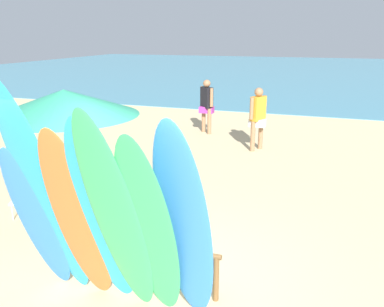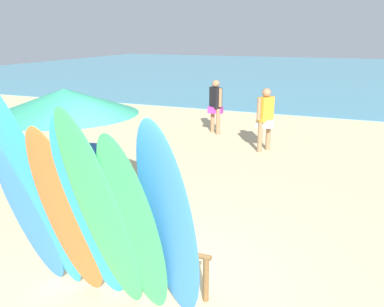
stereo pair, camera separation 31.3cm
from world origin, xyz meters
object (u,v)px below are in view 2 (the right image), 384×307
at_px(surfboard_blue_6, 170,230).
at_px(beach_umbrella, 65,102).
at_px(beachgoer_near_rack, 265,115).
at_px(beachgoer_midbeach, 216,103).
at_px(beach_chair_blue, 90,159).
at_px(beach_chair_red, 33,185).
at_px(surfboard_green_4, 105,223).
at_px(surfboard_orange_2, 69,220).
at_px(surfboard_blue_0, 31,219).
at_px(surfboard_green_5, 136,236).
at_px(surfboard_rack, 127,249).
at_px(surfboard_teal_3, 93,219).
at_px(surfboard_teal_1, 37,197).

distance_m(surfboard_blue_6, beach_umbrella, 3.19).
height_order(surfboard_blue_6, beachgoer_near_rack, surfboard_blue_6).
relative_size(beachgoer_midbeach, beach_chair_blue, 2.06).
bearing_deg(beach_chair_red, beach_chair_blue, 65.21).
relative_size(surfboard_green_4, beachgoer_near_rack, 1.57).
bearing_deg(surfboard_orange_2, surfboard_blue_6, 0.03).
height_order(beachgoer_near_rack, beach_chair_blue, beachgoer_near_rack).
distance_m(surfboard_green_4, beach_chair_blue, 4.93).
height_order(surfboard_blue_0, surfboard_blue_6, surfboard_blue_6).
xyz_separation_m(surfboard_orange_2, surfboard_green_5, (0.86, -0.06, 0.02)).
relative_size(surfboard_rack, surfboard_green_4, 0.84).
xyz_separation_m(surfboard_rack, beachgoer_midbeach, (-1.43, 7.90, 0.50)).
height_order(surfboard_green_4, beach_umbrella, surfboard_green_4).
bearing_deg(beachgoer_near_rack, surfboard_rack, -155.24).
bearing_deg(surfboard_teal_3, surfboard_green_5, -11.86).
relative_size(surfboard_rack, surfboard_orange_2, 0.94).
bearing_deg(beach_chair_red, surfboard_teal_3, -59.87).
bearing_deg(beach_umbrella, beach_chair_blue, 118.86).
height_order(surfboard_teal_3, beachgoer_near_rack, surfboard_teal_3).
relative_size(surfboard_green_5, beach_chair_blue, 2.98).
distance_m(surfboard_teal_3, surfboard_green_5, 0.55).
relative_size(surfboard_teal_1, beach_chair_blue, 3.46).
xyz_separation_m(surfboard_blue_0, surfboard_orange_2, (0.64, -0.10, 0.15)).
bearing_deg(surfboard_orange_2, surfboard_green_4, -15.81).
bearing_deg(beach_umbrella, beachgoer_near_rack, 68.79).
bearing_deg(surfboard_teal_1, surfboard_blue_0, 160.12).
xyz_separation_m(surfboard_green_5, beach_chair_red, (-3.34, 2.10, -0.73)).
distance_m(surfboard_green_5, beach_chair_red, 4.01).
height_order(surfboard_rack, surfboard_teal_3, surfboard_teal_3).
xyz_separation_m(surfboard_teal_1, beachgoer_near_rack, (1.07, 7.21, -0.38)).
distance_m(beach_chair_red, beach_chair_blue, 1.68).
distance_m(surfboard_green_4, surfboard_green_5, 0.34).
distance_m(beachgoer_midbeach, beach_umbrella, 6.88).
bearing_deg(surfboard_green_4, beach_umbrella, 138.01).
bearing_deg(beachgoer_near_rack, surfboard_teal_3, -154.59).
relative_size(surfboard_blue_0, beachgoer_near_rack, 1.21).
distance_m(surfboard_blue_0, beachgoer_midbeach, 8.50).
xyz_separation_m(surfboard_blue_0, beachgoer_near_rack, (1.33, 7.08, -0.01)).
bearing_deg(beach_chair_blue, surfboard_teal_1, -71.26).
height_order(surfboard_green_4, beachgoer_near_rack, surfboard_green_4).
height_order(beachgoer_near_rack, beach_umbrella, beach_umbrella).
relative_size(surfboard_blue_6, beach_umbrella, 1.10).
bearing_deg(surfboard_teal_3, beach_chair_red, 138.09).
relative_size(surfboard_teal_1, surfboard_green_4, 1.07).
bearing_deg(beach_umbrella, surfboard_teal_3, -46.62).
height_order(surfboard_teal_1, surfboard_green_5, surfboard_teal_1).
bearing_deg(beach_chair_red, beachgoer_near_rack, 34.58).
xyz_separation_m(surfboard_teal_3, beach_umbrella, (-1.70, 1.80, 0.85)).
height_order(surfboard_orange_2, beach_umbrella, surfboard_orange_2).
height_order(surfboard_teal_3, beach_chair_red, surfboard_teal_3).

